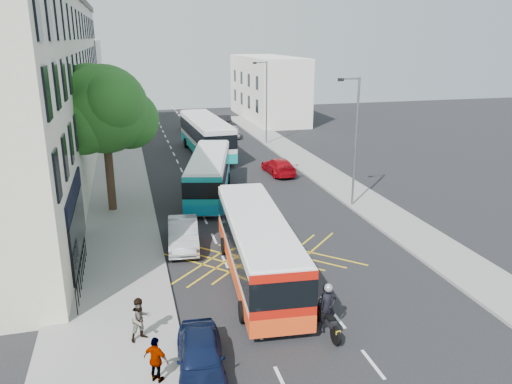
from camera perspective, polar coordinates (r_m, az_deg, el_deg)
ground at (r=20.20m, az=9.19°, el=-13.97°), size 120.00×120.00×0.00m
pavement_left at (r=32.37m, az=-16.01°, el=-2.00°), size 5.00×70.00×0.15m
pavement_right at (r=35.61m, az=10.59°, el=0.15°), size 3.00×70.00×0.15m
terrace_main at (r=40.85m, az=-24.53°, el=10.67°), size 8.30×45.00×13.50m
terrace_far at (r=71.17m, az=-20.57°, el=11.90°), size 8.00×20.00×10.00m
building_right at (r=66.56m, az=1.31°, el=11.80°), size 6.00×18.00×8.00m
street_tree at (r=30.92m, az=-16.99°, el=8.92°), size 6.30×5.70×8.80m
lamp_near at (r=31.35m, az=11.20°, el=6.34°), size 1.45×0.15×8.00m
lamp_far at (r=49.89m, az=1.09°, el=10.66°), size 1.45×0.15×8.00m
railings at (r=23.21m, az=-19.34°, el=-8.42°), size 0.08×5.60×1.14m
bus_near at (r=22.19m, az=0.17°, el=-6.24°), size 3.31×10.62×2.94m
bus_mid at (r=33.91m, az=-5.37°, el=2.02°), size 4.78×10.44×2.86m
bus_far at (r=46.29m, az=-5.73°, el=6.48°), size 3.37×12.03×3.35m
motorbike at (r=18.76m, az=8.13°, el=-13.21°), size 0.69×2.26×2.00m
parked_car_blue at (r=16.89m, az=-6.34°, el=-18.17°), size 1.84×3.87×1.28m
parked_car_silver at (r=26.06m, az=-8.31°, el=-4.74°), size 1.90×4.41×1.41m
red_hatchback at (r=39.46m, az=2.60°, el=2.97°), size 1.98×4.46×1.27m
distant_car_grey at (r=58.56m, az=-7.09°, el=7.67°), size 2.67×5.27×1.43m
distant_car_silver at (r=54.30m, az=-2.80°, el=7.00°), size 2.05×4.19×1.38m
distant_car_dark at (r=61.27m, az=-3.67°, el=8.18°), size 1.94×4.40×1.41m
pedestrian_near at (r=18.47m, az=-13.06°, el=-13.98°), size 0.96×0.88×1.61m
pedestrian_far at (r=16.46m, az=-11.33°, el=-18.29°), size 0.93×0.86×1.54m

